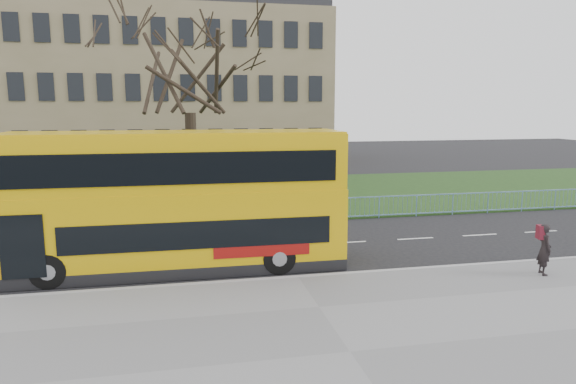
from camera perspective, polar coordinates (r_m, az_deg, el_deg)
The scene contains 9 objects.
ground at distance 18.11m, azimuth -0.01°, elevation -8.16°, with size 120.00×120.00×0.00m, color black.
pavement at distance 12.03m, azimuth 6.89°, elevation -17.45°, with size 80.00×10.50×0.12m, color slate.
kerb at distance 16.65m, azimuth 1.10°, elevation -9.52°, with size 80.00×0.20×0.14m, color #979699.
grass_verge at distance 31.85m, azimuth -5.27°, elevation -0.38°, with size 80.00×15.40×0.08m, color #1A3412.
guard_railing at distance 24.26m, azimuth -3.20°, elevation -2.26°, with size 40.00×0.12×1.10m, color #6E9AC3, non-canonical shape.
bare_tree at distance 26.90m, azimuth -10.87°, elevation 10.72°, with size 8.48×8.48×12.11m, color black, non-canonical shape.
civic_building at distance 51.93m, azimuth -13.68°, elevation 10.93°, with size 30.00×15.00×14.00m, color #7A6D4D.
yellow_bus at distance 17.53m, azimuth -12.07°, elevation -0.62°, with size 11.05×2.78×4.62m.
pedestrian at distance 18.54m, azimuth 26.60°, elevation -5.71°, with size 0.61×0.40×1.67m, color black.
Camera 1 is at (-3.52, -16.88, 5.51)m, focal length 32.00 mm.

